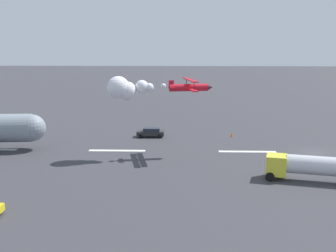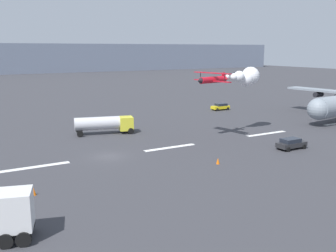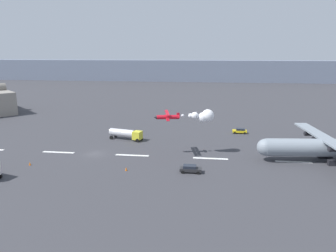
% 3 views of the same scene
% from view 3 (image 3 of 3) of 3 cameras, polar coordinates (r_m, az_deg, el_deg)
% --- Properties ---
extents(ground_plane, '(440.00, 440.00, 0.00)m').
position_cam_3_polar(ground_plane, '(77.95, -13.11, -4.91)').
color(ground_plane, '#38383D').
rests_on(ground_plane, ground).
extents(runway_stripe_3, '(8.00, 0.90, 0.01)m').
position_cam_3_polar(runway_stripe_3, '(81.52, -19.21, -4.51)').
color(runway_stripe_3, white).
rests_on(runway_stripe_3, ground).
extents(runway_stripe_4, '(8.00, 0.90, 0.01)m').
position_cam_3_polar(runway_stripe_4, '(75.33, -6.49, -5.28)').
color(runway_stripe_4, white).
rests_on(runway_stripe_4, ground).
extents(runway_stripe_5, '(8.00, 0.90, 0.01)m').
position_cam_3_polar(runway_stripe_5, '(73.36, 7.70, -5.84)').
color(runway_stripe_5, white).
rests_on(runway_stripe_5, ground).
extents(runway_stripe_6, '(8.00, 0.90, 0.01)m').
position_cam_3_polar(runway_stripe_6, '(75.93, 21.79, -6.04)').
color(runway_stripe_6, white).
rests_on(runway_stripe_6, ground).
extents(mountain_ridge_distant, '(396.00, 16.00, 16.72)m').
position_cam_3_polar(mountain_ridge_distant, '(259.72, 1.28, 9.98)').
color(mountain_ridge_distant, slate).
rests_on(mountain_ridge_distant, ground).
extents(cargo_transport_plane, '(28.95, 32.04, 11.20)m').
position_cam_3_polar(cargo_transport_plane, '(77.68, 26.06, -3.43)').
color(cargo_transport_plane, gray).
rests_on(cargo_transport_plane, ground).
extents(stunt_biplane_red, '(13.96, 6.99, 3.15)m').
position_cam_3_polar(stunt_biplane_red, '(73.87, 5.73, 1.76)').
color(stunt_biplane_red, red).
extents(fuel_tanker_truck, '(9.74, 4.87, 2.90)m').
position_cam_3_polar(fuel_tanker_truck, '(88.01, -7.58, -1.37)').
color(fuel_tanker_truck, yellow).
rests_on(fuel_tanker_truck, ground).
extents(followme_car_yellow, '(4.38, 2.05, 1.52)m').
position_cam_3_polar(followme_car_yellow, '(64.62, 4.07, -7.70)').
color(followme_car_yellow, '#262628').
rests_on(followme_car_yellow, ground).
extents(airport_staff_sedan, '(4.19, 2.06, 1.52)m').
position_cam_3_polar(airport_staff_sedan, '(96.62, 12.86, -0.83)').
color(airport_staff_sedan, yellow).
rests_on(airport_staff_sedan, ground).
extents(traffic_cone_near, '(0.44, 0.44, 0.75)m').
position_cam_3_polar(traffic_cone_near, '(74.70, -23.72, -6.24)').
color(traffic_cone_near, orange).
rests_on(traffic_cone_near, ground).
extents(traffic_cone_far, '(0.44, 0.44, 0.75)m').
position_cam_3_polar(traffic_cone_far, '(66.06, -7.58, -7.71)').
color(traffic_cone_far, orange).
rests_on(traffic_cone_far, ground).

